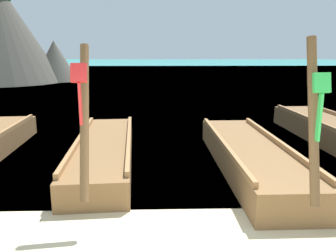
{
  "coord_description": "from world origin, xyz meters",
  "views": [
    {
      "loc": [
        -0.19,
        -2.52,
        2.41
      ],
      "look_at": [
        0.0,
        4.35,
        0.9
      ],
      "focal_mm": 35.98,
      "sensor_mm": 36.0,
      "label": 1
    }
  ],
  "objects": [
    {
      "name": "sea_water",
      "position": [
        0.0,
        62.35,
        0.0
      ],
      "size": [
        120.0,
        120.0,
        0.0
      ],
      "primitive_type": "plane",
      "color": "teal",
      "rests_on": "ground"
    },
    {
      "name": "karst_rock",
      "position": [
        -12.82,
        25.8,
        4.07
      ],
      "size": [
        10.88,
        9.76,
        8.33
      ],
      "color": "#47443D",
      "rests_on": "ground"
    },
    {
      "name": "longtail_boat_red_ribbon",
      "position": [
        -1.41,
        4.72,
        0.26
      ],
      "size": [
        1.54,
        5.74,
        2.53
      ],
      "color": "brown",
      "rests_on": "ground"
    },
    {
      "name": "longtail_boat_green_ribbon",
      "position": [
        1.71,
        4.18,
        0.29
      ],
      "size": [
        1.32,
        5.48,
        2.61
      ],
      "color": "brown",
      "rests_on": "ground"
    }
  ]
}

